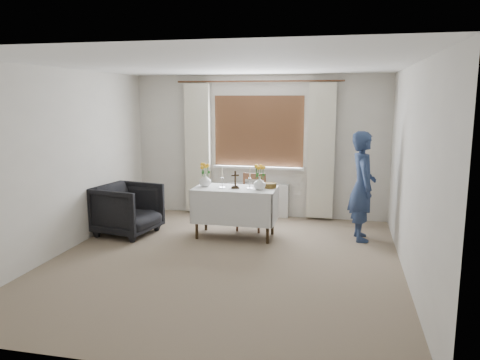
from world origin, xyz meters
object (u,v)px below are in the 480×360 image
flower_vase_left (205,180)px  flower_vase_right (259,183)px  wooden_chair (251,202)px  altar_table (235,212)px  wooden_cross (235,180)px  person (362,186)px  armchair (128,209)px

flower_vase_left → flower_vase_right: (0.86, -0.07, 0.00)m
wooden_chair → flower_vase_left: (-0.64, -0.43, 0.41)m
altar_table → wooden_cross: wooden_cross is taller
person → wooden_cross: 1.89m
person → flower_vase_right: size_ratio=8.41×
flower_vase_right → armchair: bearing=-174.9°
altar_table → flower_vase_right: size_ratio=6.41×
armchair → flower_vase_right: 2.10m
wooden_cross → armchair: bearing=174.1°
wooden_chair → flower_vase_right: (0.22, -0.50, 0.41)m
wooden_chair → person: size_ratio=0.55×
armchair → flower_vase_right: bearing=-74.6°
wooden_chair → wooden_cross: wooden_cross is taller
altar_table → wooden_cross: (0.01, -0.03, 0.51)m
person → flower_vase_left: size_ratio=8.50×
altar_table → person: (1.87, 0.28, 0.43)m
flower_vase_left → flower_vase_right: bearing=-4.8°
wooden_chair → person: bearing=-0.3°
flower_vase_right → wooden_chair: bearing=113.9°
armchair → person: size_ratio=0.53×
armchair → wooden_chair: bearing=-59.1°
wooden_cross → flower_vase_right: wooden_cross is taller
flower_vase_left → flower_vase_right: size_ratio=0.99×
altar_table → wooden_cross: 0.51m
person → flower_vase_right: person is taller
armchair → person: (3.53, 0.51, 0.42)m
wooden_cross → flower_vase_left: size_ratio=1.39×
wooden_chair → flower_vase_right: 0.69m
wooden_cross → person: bearing=-3.5°
altar_table → armchair: bearing=-172.0°
flower_vase_right → wooden_cross: bearing=176.2°
armchair → flower_vase_right: (2.04, 0.18, 0.46)m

